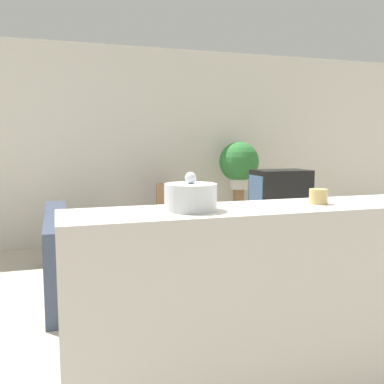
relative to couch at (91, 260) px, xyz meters
The scene contains 11 objects.
ground_plane 1.89m from the couch, 60.01° to the right, with size 14.00×14.00×0.00m, color beige.
wall_back 2.30m from the couch, 62.57° to the left, with size 9.00×0.06×2.70m.
couch is the anchor object (origin of this frame).
tv_stand 2.28m from the couch, ahead, with size 0.76×0.47×0.54m.
television 2.34m from the couch, ahead, with size 0.66×0.42×0.53m.
wooden_chair 1.56m from the couch, 43.48° to the left, with size 0.44×0.44×0.88m.
plant_stand 2.52m from the couch, 31.98° to the left, with size 0.15×0.15×0.75m.
potted_plant 2.66m from the couch, 31.98° to the left, with size 0.55×0.55×0.66m.
foreground_counter 2.49m from the couch, 67.73° to the right, with size 2.49×0.44×1.10m.
decorative_bowl 2.47m from the couch, 82.89° to the right, with size 0.24×0.24×0.18m.
candle_jar 2.63m from the couch, 67.14° to the right, with size 0.09×0.09×0.08m.
Camera 1 is at (-1.24, -2.51, 1.41)m, focal length 40.00 mm.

